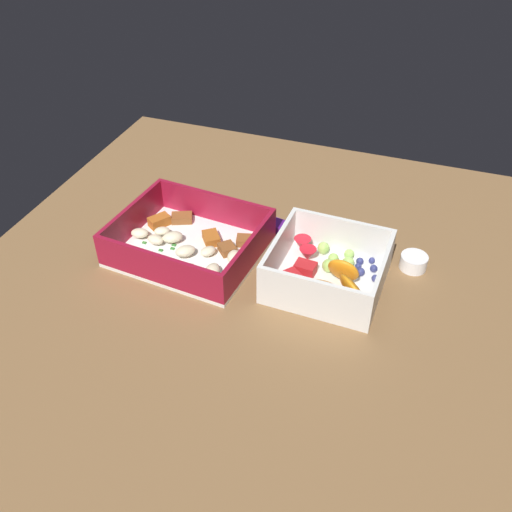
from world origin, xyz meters
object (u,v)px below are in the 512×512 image
object	(u,v)px
pasta_container	(189,243)
candy_bar	(281,227)
fruit_bowl	(328,272)
paper_cup_liner	(414,262)

from	to	relation	value
pasta_container	candy_bar	bearing A→B (deg)	46.94
fruit_bowl	paper_cup_liner	xyz separation A→B (cm)	(10.51, 7.39, -1.16)
candy_bar	pasta_container	bearing A→B (deg)	-138.62
pasta_container	fruit_bowl	distance (cm)	20.59
paper_cup_liner	pasta_container	bearing A→B (deg)	-166.84
pasta_container	fruit_bowl	bearing A→B (deg)	5.23
fruit_bowl	paper_cup_liner	distance (cm)	12.90
fruit_bowl	paper_cup_liner	world-z (taller)	fruit_bowl
candy_bar	paper_cup_liner	world-z (taller)	paper_cup_liner
paper_cup_liner	candy_bar	bearing A→B (deg)	173.54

